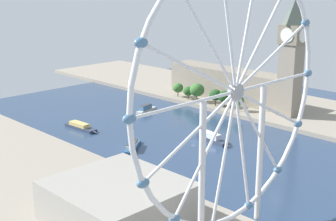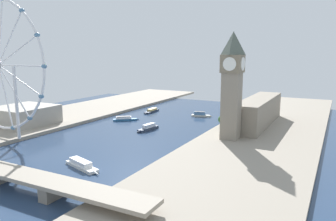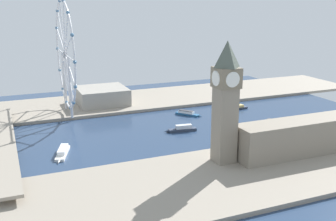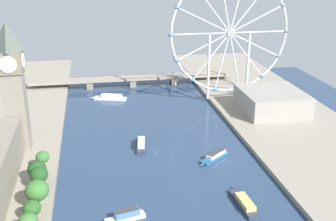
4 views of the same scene
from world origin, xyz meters
name	(u,v)px [view 4 (image 4 of 4)]	position (x,y,z in m)	size (l,w,h in m)	color
ground_plane	(156,151)	(0.00, 0.00, 0.00)	(383.66, 383.66, 0.00)	navy
riverbank_right	(306,138)	(106.83, 0.00, 1.50)	(90.00, 520.00, 3.00)	gray
clock_tower	(13,86)	(-86.58, 13.46, 45.84)	(16.26, 16.26, 82.18)	gray
tree_row_embankment	(36,185)	(-69.67, -51.28, 11.41)	(13.83, 72.33, 14.99)	#513823
ferris_wheel	(230,34)	(77.38, 90.72, 59.16)	(105.20, 3.20, 108.15)	silver
riverside_hall	(272,101)	(102.04, 51.62, 11.41)	(47.75, 50.44, 16.83)	gray
river_bridge	(132,79)	(0.00, 150.91, 6.96)	(195.66, 15.28, 8.97)	gray
tour_boat_0	(110,97)	(-23.70, 112.20, 2.02)	(33.27, 15.02, 4.81)	white
tour_boat_1	(141,144)	(-8.39, 8.58, 2.27)	(8.70, 28.81, 5.66)	#2D384C
tour_boat_2	(244,203)	(35.26, -71.65, 1.78)	(7.98, 32.15, 4.38)	#2D384C
tour_boat_3	(215,156)	(35.35, -17.12, 1.90)	(24.41, 20.30, 4.61)	#235684
tour_boat_4	(125,216)	(-26.38, -73.47, 2.26)	(23.52, 9.76, 5.58)	beige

